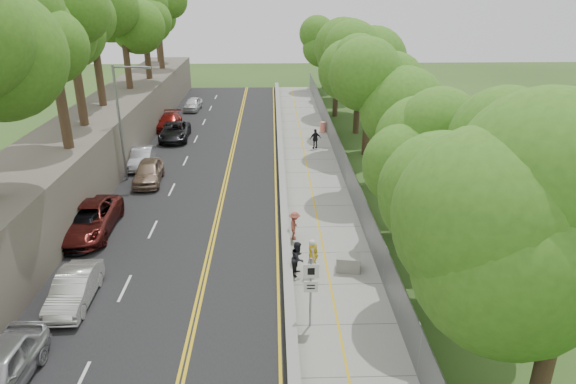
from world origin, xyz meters
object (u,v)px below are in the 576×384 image
at_px(construction_barrel, 323,127).
at_px(painter_0, 313,259).
at_px(streetlight, 122,116).
at_px(concrete_block, 348,263).
at_px(signpost, 311,285).
at_px(car_2, 88,219).
at_px(car_1, 74,289).
at_px(person_far, 315,139).

distance_m(construction_barrel, painter_0, 25.14).
xyz_separation_m(streetlight, painter_0, (11.91, -13.00, -3.79)).
bearing_deg(concrete_block, signpost, -116.55).
height_order(construction_barrel, car_2, car_2).
xyz_separation_m(car_1, car_2, (-1.60, 6.78, 0.13)).
height_order(signpost, car_2, signpost).
bearing_deg(streetlight, signpost, -55.92).
distance_m(concrete_block, person_far, 19.59).
bearing_deg(streetlight, car_1, -84.46).
relative_size(concrete_block, car_2, 0.19).
relative_size(car_1, painter_0, 2.63).
height_order(car_2, person_far, person_far).
bearing_deg(painter_0, construction_barrel, -20.09).
relative_size(streetlight, car_2, 1.36).
bearing_deg(concrete_block, car_2, 162.26).
distance_m(signpost, car_1, 10.31).
bearing_deg(construction_barrel, car_2, -126.31).
distance_m(streetlight, signpost, 20.72).
bearing_deg(person_far, concrete_block, 74.55).
bearing_deg(person_far, construction_barrel, -117.77).
height_order(streetlight, car_2, streetlight).
relative_size(streetlight, person_far, 4.80).
xyz_separation_m(construction_barrel, painter_0, (-2.85, -24.98, 0.33)).
height_order(painter_0, person_far, person_far).
bearing_deg(painter_0, person_far, -18.58).
bearing_deg(signpost, painter_0, 84.31).
xyz_separation_m(streetlight, construction_barrel, (14.76, 11.98, -4.12)).
bearing_deg(signpost, person_far, 84.89).
bearing_deg(concrete_block, car_1, -169.05).
height_order(car_1, car_2, car_2).
distance_m(car_2, person_far, 20.50).
height_order(signpost, painter_0, signpost).
bearing_deg(person_far, car_1, 45.46).
height_order(concrete_block, car_1, car_1).
relative_size(car_1, person_far, 2.51).
relative_size(signpost, painter_0, 1.94).
relative_size(concrete_block, painter_0, 0.71).
distance_m(car_1, painter_0, 10.65).
xyz_separation_m(streetlight, signpost, (11.51, -17.02, -2.68)).
bearing_deg(painter_0, streetlight, 28.92).
bearing_deg(painter_0, concrete_block, -94.27).
height_order(car_2, painter_0, car_2).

